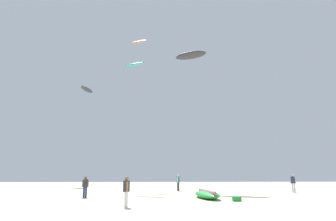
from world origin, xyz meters
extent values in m
plane|color=beige|center=(0.00, 0.00, 0.00)|extent=(120.00, 120.00, 0.00)
cylinder|color=silver|center=(-3.06, 4.90, 0.41)|extent=(0.15, 0.15, 0.83)
cylinder|color=silver|center=(-3.01, 4.72, 0.41)|extent=(0.15, 0.15, 0.83)
cylinder|color=#2D2D33|center=(-3.04, 4.81, 1.14)|extent=(0.38, 0.38, 0.62)
cylinder|color=#936B4C|center=(-3.10, 5.02, 1.11)|extent=(0.11, 0.11, 0.57)
cylinder|color=#936B4C|center=(-2.97, 4.60, 1.11)|extent=(0.11, 0.11, 0.57)
sphere|color=#936B4C|center=(-3.04, 4.81, 1.56)|extent=(0.22, 0.22, 0.22)
cylinder|color=silver|center=(12.51, 17.84, 0.44)|extent=(0.17, 0.17, 0.88)
cylinder|color=silver|center=(12.68, 17.72, 0.44)|extent=(0.17, 0.17, 0.88)
cylinder|color=navy|center=(12.59, 17.78, 1.22)|extent=(0.41, 0.41, 0.66)
cylinder|color=tan|center=(12.41, 17.92, 1.19)|extent=(0.12, 0.12, 0.61)
cylinder|color=tan|center=(12.78, 17.63, 1.19)|extent=(0.12, 0.12, 0.61)
sphere|color=tan|center=(12.59, 17.78, 1.67)|extent=(0.24, 0.24, 0.24)
cylinder|color=#2D2D33|center=(1.17, 21.10, 0.44)|extent=(0.16, 0.16, 0.88)
cylinder|color=#2D2D33|center=(1.26, 21.28, 0.44)|extent=(0.16, 0.16, 0.88)
cylinder|color=teal|center=(1.21, 21.19, 1.21)|extent=(0.40, 0.40, 0.66)
cylinder|color=beige|center=(1.10, 20.98, 1.18)|extent=(0.12, 0.12, 0.61)
cylinder|color=beige|center=(1.32, 21.40, 1.18)|extent=(0.12, 0.12, 0.61)
sphere|color=beige|center=(1.21, 21.19, 1.66)|extent=(0.24, 0.24, 0.24)
cylinder|color=navy|center=(-6.94, 11.83, 0.40)|extent=(0.15, 0.15, 0.80)
cylinder|color=navy|center=(-6.76, 11.79, 0.40)|extent=(0.15, 0.15, 0.80)
cylinder|color=#2D2D33|center=(-6.85, 11.81, 1.10)|extent=(0.37, 0.37, 0.60)
cylinder|color=brown|center=(-7.06, 11.87, 1.08)|extent=(0.11, 0.11, 0.55)
cylinder|color=brown|center=(-6.64, 11.75, 1.08)|extent=(0.11, 0.11, 0.55)
sphere|color=brown|center=(-6.85, 11.81, 1.52)|extent=(0.22, 0.22, 0.22)
ellipsoid|color=green|center=(2.54, 10.69, 0.28)|extent=(1.78, 5.25, 0.57)
cylinder|color=#E5598C|center=(2.54, 10.69, 0.52)|extent=(0.52, 4.76, 0.23)
cube|color=green|center=(4.11, 8.13, 0.16)|extent=(0.56, 0.36, 0.32)
ellipsoid|color=#2D2D33|center=(-13.46, 38.98, 16.47)|extent=(1.98, 4.32, 0.47)
cylinder|color=orange|center=(-13.46, 38.98, 16.66)|extent=(0.93, 3.80, 0.18)
ellipsoid|color=orange|center=(-4.05, 31.20, 22.19)|extent=(2.94, 1.92, 0.70)
ellipsoid|color=#19B29E|center=(-4.05, 23.31, 15.42)|extent=(2.92, 2.02, 0.52)
cylinder|color=orange|center=(-4.05, 23.31, 15.55)|extent=(2.39, 1.27, 0.12)
ellipsoid|color=#2D2D33|center=(3.26, 24.42, 17.23)|extent=(4.36, 3.13, 0.98)
cylinder|color=#E5598C|center=(3.26, 24.42, 17.42)|extent=(3.56, 2.04, 0.19)
camera|label=1|loc=(-1.53, -12.55, 1.78)|focal=31.92mm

